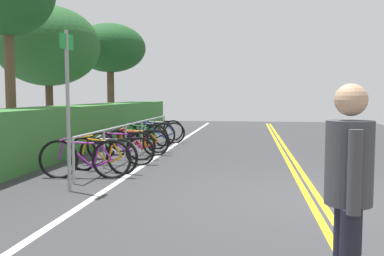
{
  "coord_description": "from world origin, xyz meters",
  "views": [
    {
      "loc": [
        -6.31,
        0.96,
        1.56
      ],
      "look_at": [
        4.21,
        2.44,
        0.73
      ],
      "focal_mm": 39.12,
      "sensor_mm": 36.0,
      "label": 1
    }
  ],
  "objects": [
    {
      "name": "pedestrian",
      "position": [
        -3.36,
        0.29,
        0.94
      ],
      "size": [
        0.49,
        0.32,
        1.64
      ],
      "color": "#1E1E2D",
      "rests_on": "ground_plane"
    },
    {
      "name": "bike_rack",
      "position": [
        4.49,
        4.04,
        0.64
      ],
      "size": [
        7.83,
        0.05,
        0.84
      ],
      "color": "#9EA0A5",
      "rests_on": "ground_plane"
    },
    {
      "name": "bicycle_4",
      "position": [
        4.19,
        3.89,
        0.34
      ],
      "size": [
        0.46,
        1.69,
        0.72
      ],
      "color": "black",
      "rests_on": "ground_plane"
    },
    {
      "name": "tree_far_right",
      "position": [
        7.59,
        7.99,
        3.27
      ],
      "size": [
        3.58,
        3.58,
        4.66
      ],
      "color": "#473323",
      "rests_on": "ground_plane"
    },
    {
      "name": "bicycle_2",
      "position": [
        2.65,
        3.91,
        0.32
      ],
      "size": [
        0.46,
        1.68,
        0.68
      ],
      "color": "black",
      "rests_on": "ground_plane"
    },
    {
      "name": "bike_lane_stripe_white",
      "position": [
        0.0,
        3.32,
        0.0
      ],
      "size": [
        34.04,
        0.12,
        0.0
      ],
      "primitive_type": "cube",
      "color": "white",
      "rests_on": "ground_plane"
    },
    {
      "name": "bicycle_0",
      "position": [
        1.16,
        4.05,
        0.37
      ],
      "size": [
        0.46,
        1.75,
        0.78
      ],
      "color": "black",
      "rests_on": "ground_plane"
    },
    {
      "name": "bicycle_7",
      "position": [
        6.39,
        4.13,
        0.36
      ],
      "size": [
        0.48,
        1.78,
        0.77
      ],
      "color": "black",
      "rests_on": "ground_plane"
    },
    {
      "name": "sign_post_near",
      "position": [
        0.06,
        3.87,
        1.54
      ],
      "size": [
        0.36,
        0.08,
        2.59
      ],
      "color": "gray",
      "rests_on": "ground_plane"
    },
    {
      "name": "bicycle_6",
      "position": [
        5.7,
        4.15,
        0.36
      ],
      "size": [
        0.55,
        1.67,
        0.77
      ],
      "color": "black",
      "rests_on": "ground_plane"
    },
    {
      "name": "ground_plane",
      "position": [
        0.0,
        0.0,
        -0.03
      ],
      "size": [
        37.83,
        12.02,
        0.05
      ],
      "primitive_type": "cube",
      "color": "#353538"
    },
    {
      "name": "bicycle_9",
      "position": [
        7.94,
        4.14,
        0.35
      ],
      "size": [
        0.46,
        1.72,
        0.75
      ],
      "color": "black",
      "rests_on": "ground_plane"
    },
    {
      "name": "centre_line_yellow_outer",
      "position": [
        0.0,
        0.08,
        0.0
      ],
      "size": [
        34.04,
        0.1,
        0.0
      ],
      "primitive_type": "cube",
      "color": "gold",
      "rests_on": "ground_plane"
    },
    {
      "name": "bicycle_3",
      "position": [
        3.43,
        4.07,
        0.35
      ],
      "size": [
        0.46,
        1.68,
        0.74
      ],
      "color": "black",
      "rests_on": "ground_plane"
    },
    {
      "name": "bicycle_1",
      "position": [
        1.8,
        3.96,
        0.35
      ],
      "size": [
        0.57,
        1.66,
        0.76
      ],
      "color": "black",
      "rests_on": "ground_plane"
    },
    {
      "name": "bicycle_5",
      "position": [
        4.83,
        4.0,
        0.32
      ],
      "size": [
        0.46,
        1.76,
        0.69
      ],
      "color": "black",
      "rests_on": "ground_plane"
    },
    {
      "name": "centre_line_yellow_inner",
      "position": [
        0.0,
        -0.08,
        0.0
      ],
      "size": [
        34.04,
        0.1,
        0.0
      ],
      "primitive_type": "cube",
      "color": "gold",
      "rests_on": "ground_plane"
    },
    {
      "name": "hedge_backdrop",
      "position": [
        5.99,
        5.98,
        0.63
      ],
      "size": [
        16.78,
        1.26,
        1.26
      ],
      "primitive_type": "cube",
      "color": "#387533",
      "rests_on": "ground_plane"
    },
    {
      "name": "tree_extra",
      "position": [
        11.65,
        7.14,
        3.62
      ],
      "size": [
        3.13,
        3.13,
        4.71
      ],
      "color": "brown",
      "rests_on": "ground_plane"
    },
    {
      "name": "bicycle_8",
      "position": [
        7.13,
        3.97,
        0.34
      ],
      "size": [
        0.46,
        1.78,
        0.73
      ],
      "color": "black",
      "rests_on": "ground_plane"
    }
  ]
}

